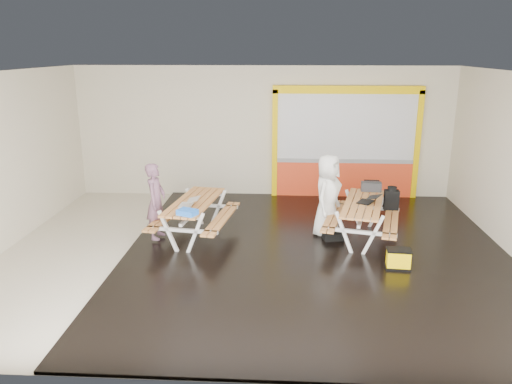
# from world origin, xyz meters

# --- Properties ---
(room) EXTENTS (10.02, 8.02, 3.52)m
(room) POSITION_xyz_m (0.00, 0.00, 1.75)
(room) COLOR beige
(room) RESTS_ON ground
(deck) EXTENTS (7.50, 7.98, 0.05)m
(deck) POSITION_xyz_m (1.25, 0.00, 0.03)
(deck) COLOR black
(deck) RESTS_ON room
(kiosk) EXTENTS (3.88, 0.16, 3.00)m
(kiosk) POSITION_xyz_m (2.20, 3.93, 1.44)
(kiosk) COLOR #EF411C
(kiosk) RESTS_ON room
(picnic_table_left) EXTENTS (1.75, 2.33, 0.86)m
(picnic_table_left) POSITION_xyz_m (-1.28, 0.67, 0.65)
(picnic_table_left) COLOR #D28947
(picnic_table_left) RESTS_ON deck
(picnic_table_right) EXTENTS (1.90, 2.40, 0.85)m
(picnic_table_right) POSITION_xyz_m (2.24, 0.77, 0.65)
(picnic_table_right) COLOR #D28947
(picnic_table_right) RESTS_ON deck
(person_left) EXTENTS (0.43, 0.61, 1.59)m
(person_left) POSITION_xyz_m (-2.04, 0.48, 0.89)
(person_left) COLOR #764F65
(person_left) RESTS_ON deck
(person_right) EXTENTS (0.90, 1.04, 1.81)m
(person_right) POSITION_xyz_m (1.52, 1.05, 0.89)
(person_right) COLOR white
(person_right) RESTS_ON deck
(laptop_left) EXTENTS (0.41, 0.37, 0.17)m
(laptop_left) POSITION_xyz_m (-1.33, 0.33, 0.91)
(laptop_left) COLOR silver
(laptop_left) RESTS_ON picnic_table_left
(laptop_right) EXTENTS (0.55, 0.53, 0.18)m
(laptop_right) POSITION_xyz_m (2.34, 0.76, 0.91)
(laptop_right) COLOR black
(laptop_right) RESTS_ON picnic_table_right
(blue_pouch) EXTENTS (0.43, 0.37, 0.11)m
(blue_pouch) POSITION_xyz_m (-1.25, -0.24, 0.91)
(blue_pouch) COLOR blue
(blue_pouch) RESTS_ON picnic_table_left
(toolbox) EXTENTS (0.46, 0.26, 0.26)m
(toolbox) POSITION_xyz_m (2.54, 1.66, 0.95)
(toolbox) COLOR black
(toolbox) RESTS_ON picnic_table_right
(backpack) EXTENTS (0.32, 0.21, 0.52)m
(backpack) POSITION_xyz_m (2.94, 1.35, 0.77)
(backpack) COLOR black
(backpack) RESTS_ON picnic_table_right
(dark_case) EXTENTS (0.46, 0.38, 0.15)m
(dark_case) POSITION_xyz_m (1.63, 0.70, 0.13)
(dark_case) COLOR black
(dark_case) RESTS_ON deck
(fluke_bag) EXTENTS (0.46, 0.32, 0.37)m
(fluke_bag) POSITION_xyz_m (2.69, -0.68, 0.23)
(fluke_bag) COLOR black
(fluke_bag) RESTS_ON deck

